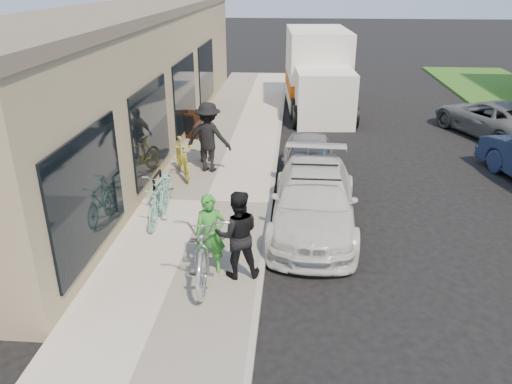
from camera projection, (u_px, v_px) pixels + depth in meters
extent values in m
plane|color=black|center=(285.00, 280.00, 9.11)|extent=(120.00, 120.00, 0.00)
cube|color=beige|center=(205.00, 203.00, 11.97)|extent=(3.00, 34.00, 0.15)
cube|color=#A49C96|center=(270.00, 206.00, 11.86)|extent=(0.12, 34.00, 0.13)
cube|color=tan|center=(130.00, 80.00, 16.00)|extent=(3.50, 20.00, 4.00)
cube|color=#6E6253|center=(123.00, 11.00, 15.16)|extent=(3.60, 20.00, 0.25)
cube|color=black|center=(89.00, 193.00, 8.72)|extent=(0.06, 3.00, 2.20)
cube|color=black|center=(151.00, 129.00, 12.38)|extent=(0.06, 3.00, 2.20)
cube|color=black|center=(185.00, 94.00, 16.03)|extent=(0.06, 3.00, 2.20)
cube|color=black|center=(206.00, 72.00, 19.69)|extent=(0.06, 3.00, 2.20)
cylinder|color=black|center=(155.00, 196.00, 11.15)|extent=(0.06, 0.06, 0.83)
cylinder|color=black|center=(161.00, 187.00, 11.65)|extent=(0.06, 0.06, 0.83)
cylinder|color=black|center=(157.00, 175.00, 11.24)|extent=(0.06, 0.55, 0.06)
cube|color=#331A0E|center=(189.00, 126.00, 16.16)|extent=(0.58, 0.34, 0.89)
cube|color=#331A0E|center=(193.00, 124.00, 16.44)|extent=(0.58, 0.34, 0.89)
cube|color=black|center=(188.00, 125.00, 16.11)|extent=(0.46, 0.24, 0.64)
imported|color=silver|center=(314.00, 200.00, 10.79)|extent=(1.99, 4.50, 1.28)
cylinder|color=black|center=(316.00, 180.00, 10.09)|extent=(1.02, 0.04, 0.04)
cylinder|color=black|center=(315.00, 165.00, 10.87)|extent=(1.02, 0.04, 0.04)
imported|color=#949499|center=(309.00, 161.00, 13.17)|extent=(1.43, 3.54, 1.21)
cube|color=white|center=(324.00, 98.00, 18.20)|extent=(2.20, 2.20, 1.96)
cube|color=black|center=(325.00, 87.00, 18.03)|extent=(1.91, 0.20, 0.93)
cube|color=white|center=(317.00, 66.00, 20.79)|extent=(2.67, 4.49, 2.99)
cube|color=#C4500B|center=(316.00, 83.00, 21.06)|extent=(2.69, 4.51, 0.57)
cylinder|color=black|center=(297.00, 117.00, 17.96)|extent=(0.32, 0.84, 0.83)
cylinder|color=black|center=(354.00, 117.00, 17.94)|extent=(0.32, 0.84, 0.83)
cylinder|color=black|center=(295.00, 109.00, 19.00)|extent=(0.32, 0.84, 0.83)
cylinder|color=black|center=(349.00, 109.00, 18.98)|extent=(0.32, 0.84, 0.83)
cylinder|color=black|center=(289.00, 88.00, 22.59)|extent=(0.32, 0.84, 0.83)
cylinder|color=black|center=(335.00, 88.00, 22.58)|extent=(0.32, 0.84, 0.83)
imported|color=#575B5C|center=(492.00, 118.00, 17.05)|extent=(3.53, 4.82, 1.22)
imported|color=silver|center=(208.00, 237.00, 8.87)|extent=(1.08, 2.65, 1.36)
imported|color=green|center=(210.00, 234.00, 8.82)|extent=(0.60, 0.45, 1.50)
imported|color=black|center=(237.00, 234.00, 8.68)|extent=(0.89, 0.75, 1.63)
imported|color=#83C3B8|center=(159.00, 202.00, 10.76)|extent=(0.46, 1.53, 0.91)
imported|color=#83C3B8|center=(162.00, 188.00, 11.48)|extent=(0.66, 1.77, 0.92)
imported|color=gold|center=(182.00, 158.00, 13.23)|extent=(1.10, 1.73, 1.01)
imported|color=black|center=(209.00, 137.00, 13.42)|extent=(1.32, 0.89, 1.90)
imported|color=brown|center=(205.00, 135.00, 14.24)|extent=(0.96, 0.61, 1.52)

